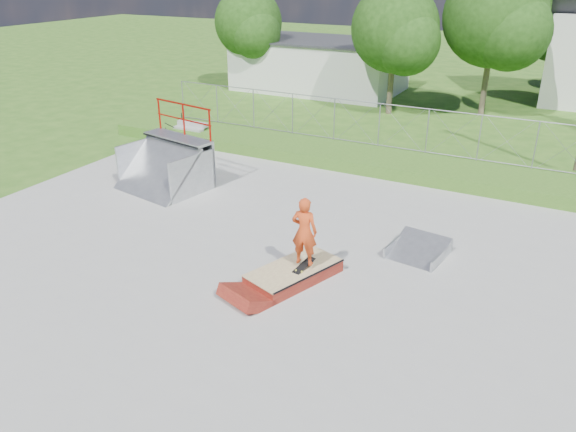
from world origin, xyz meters
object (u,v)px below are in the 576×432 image
at_px(quarter_pipe, 160,150).
at_px(skater, 304,234).
at_px(grind_box, 294,274).
at_px(flat_bank_ramp, 418,249).

height_order(quarter_pipe, skater, quarter_pipe).
relative_size(grind_box, quarter_pipe, 0.94).
bearing_deg(quarter_pipe, grind_box, -15.60).
bearing_deg(grind_box, flat_bank_ramp, 67.53).
relative_size(grind_box, flat_bank_ramp, 1.81).
bearing_deg(skater, quarter_pipe, -32.21).
height_order(flat_bank_ramp, skater, skater).
xyz_separation_m(grind_box, skater, (0.22, 0.13, 1.13)).
distance_m(grind_box, quarter_pipe, 8.00).
height_order(grind_box, skater, skater).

